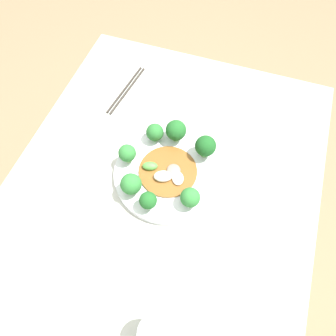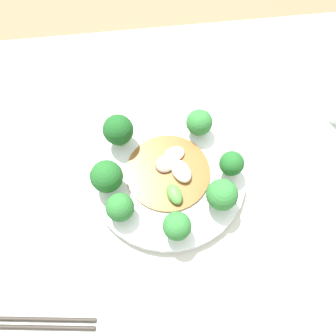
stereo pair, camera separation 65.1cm
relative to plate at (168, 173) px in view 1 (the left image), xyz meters
name	(u,v)px [view 1 (the left image)]	position (x,y,z in m)	size (l,w,h in m)	color
ground_plane	(166,253)	(-0.02, 0.01, -0.78)	(8.00, 8.00, 0.00)	#7F6B4C
table	(165,226)	(-0.02, 0.01, -0.39)	(1.02, 0.85, 0.77)	#B7BCAD
plate	(168,173)	(0.00, 0.00, 0.00)	(0.30, 0.30, 0.02)	silver
broccoli_north	(127,153)	(0.00, 0.12, 0.05)	(0.05, 0.05, 0.06)	#89B76B
broccoli_southeast	(205,146)	(0.09, -0.08, 0.05)	(0.06, 0.06, 0.07)	#70A356
broccoli_northwest	(131,184)	(-0.09, 0.07, 0.05)	(0.06, 0.06, 0.07)	#70A356
broccoli_northeast	(155,132)	(0.09, 0.07, 0.04)	(0.05, 0.05, 0.06)	#70A356
broccoli_west	(148,201)	(-0.12, 0.01, 0.05)	(0.05, 0.05, 0.06)	#70A356
broccoli_southwest	(190,198)	(-0.07, -0.08, 0.04)	(0.05, 0.05, 0.06)	#89B76B
broccoli_east	(176,131)	(0.11, 0.01, 0.05)	(0.06, 0.06, 0.07)	#7AAD5B
stirfry_center	(167,172)	(-0.01, 0.00, 0.02)	(0.16, 0.16, 0.02)	brown
drinking_glass	(157,335)	(-0.39, -0.11, 0.04)	(0.08, 0.08, 0.10)	silver
chopsticks	(126,90)	(0.26, 0.23, -0.01)	(0.22, 0.05, 0.01)	#2D2823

